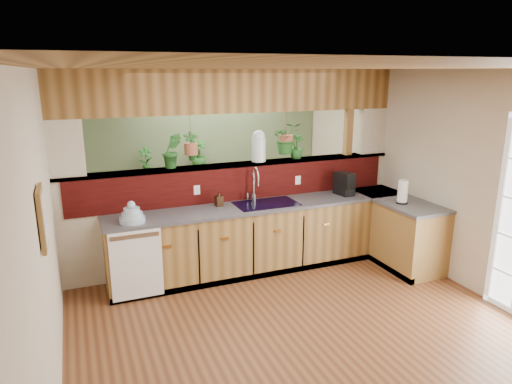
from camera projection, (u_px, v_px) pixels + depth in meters
name	position (u px, v px, depth m)	size (l,w,h in m)	color
ground	(279.00, 303.00, 5.21)	(4.60, 7.00, 0.01)	brown
ceiling	(283.00, 68.00, 4.55)	(4.60, 7.00, 0.01)	brown
wall_back	(197.00, 146.00, 8.02)	(4.60, 0.02, 2.60)	beige
wall_left	(46.00, 219.00, 4.05)	(0.02, 7.00, 2.60)	beige
wall_right	(447.00, 176.00, 5.72)	(0.02, 7.00, 2.60)	beige
pass_through_partition	(240.00, 177.00, 6.13)	(4.60, 0.21, 2.60)	beige
pass_through_ledge	(238.00, 164.00, 6.07)	(4.60, 0.21, 0.04)	brown
header_beam	(237.00, 91.00, 5.83)	(4.60, 0.15, 0.55)	brown
sage_backwall	(197.00, 146.00, 8.00)	(4.55, 0.02, 2.55)	#5C744F
countertop	(309.00, 233.00, 6.18)	(4.14, 1.52, 0.90)	brown
dishwasher	(137.00, 265.00, 5.15)	(0.58, 0.03, 0.82)	white
navy_sink	(266.00, 209.00, 5.97)	(0.82, 0.50, 0.18)	black
framed_print	(42.00, 218.00, 3.28)	(0.04, 0.35, 0.45)	brown
faucet	(255.00, 183.00, 5.99)	(0.21, 0.21, 0.47)	#B7B7B2
dish_stack	(132.00, 216.00, 5.19)	(0.29, 0.29, 0.25)	#A5B8D5
soap_dispenser	(219.00, 199.00, 5.82)	(0.09, 0.09, 0.20)	#3B2515
coffee_maker	(345.00, 185.00, 6.34)	(0.17, 0.28, 0.31)	black
paper_towel	(403.00, 192.00, 5.93)	(0.15, 0.15, 0.33)	black
glass_jar	(259.00, 146.00, 6.12)	(0.19, 0.19, 0.42)	silver
ledge_plant_left	(172.00, 151.00, 5.69)	(0.24, 0.20, 0.44)	#1F541E
ledge_plant_right	(296.00, 146.00, 6.34)	(0.19, 0.19, 0.34)	#1F541E
hanging_plant_a	(191.00, 137.00, 5.74)	(0.21, 0.17, 0.50)	brown
hanging_plant_b	(287.00, 125.00, 6.20)	(0.43, 0.39, 0.55)	brown
shelving_console	(172.00, 196.00, 7.81)	(1.35, 0.36, 0.90)	black
shelf_plant_a	(146.00, 160.00, 7.49)	(0.23, 0.15, 0.43)	#1F541E
shelf_plant_b	(199.00, 155.00, 7.81)	(0.27, 0.27, 0.49)	#1F541E
floor_plant	(269.00, 208.00, 7.46)	(0.72, 0.62, 0.80)	#1F541E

